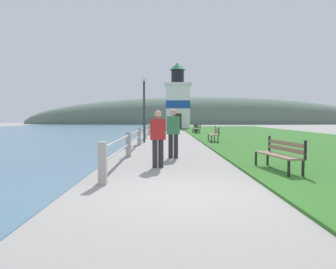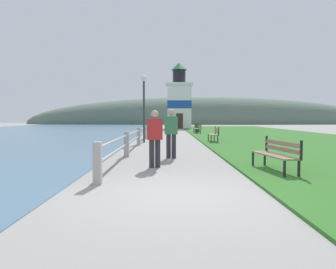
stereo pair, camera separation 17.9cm
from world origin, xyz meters
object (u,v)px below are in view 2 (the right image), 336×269
(person_by_railing, at_px, (154,137))
(trash_bin, at_px, (197,128))
(park_bench_near, at_px, (277,153))
(park_bench_far, at_px, (198,128))
(person_strolling, at_px, (171,132))
(lighthouse, at_px, (179,101))
(park_bench_midway, at_px, (214,133))
(lamp_post, at_px, (144,96))

(person_by_railing, distance_m, trash_bin, 22.25)
(park_bench_near, height_order, person_by_railing, person_by_railing)
(park_bench_far, bearing_deg, person_strolling, 78.44)
(park_bench_far, height_order, person_by_railing, person_by_railing)
(lighthouse, bearing_deg, park_bench_far, -85.14)
(park_bench_midway, relative_size, lamp_post, 0.45)
(park_bench_near, height_order, lighthouse, lighthouse)
(park_bench_midway, bearing_deg, park_bench_far, -88.19)
(park_bench_far, bearing_deg, lamp_post, 64.90)
(person_by_railing, bearing_deg, park_bench_near, -125.72)
(person_strolling, relative_size, person_by_railing, 1.05)
(trash_bin, bearing_deg, lighthouse, 96.12)
(person_strolling, bearing_deg, lighthouse, 11.27)
(park_bench_midway, relative_size, park_bench_far, 1.01)
(park_bench_far, distance_m, person_by_railing, 20.20)
(park_bench_near, distance_m, person_by_railing, 3.47)
(lighthouse, height_order, lamp_post, lighthouse)
(park_bench_near, relative_size, person_by_railing, 1.20)
(park_bench_midway, relative_size, person_strolling, 1.00)
(lighthouse, relative_size, person_strolling, 4.91)
(lighthouse, distance_m, lamp_post, 24.98)
(park_bench_near, xyz_separation_m, lamp_post, (-4.36, 10.52, 2.20))
(park_bench_midway, bearing_deg, lighthouse, -85.39)
(lighthouse, xyz_separation_m, person_by_railing, (-1.88, -34.45, -2.70))
(park_bench_far, xyz_separation_m, lamp_post, (-4.14, -10.30, 2.20))
(lighthouse, relative_size, trash_bin, 10.48)
(park_bench_midway, xyz_separation_m, lamp_post, (-4.15, 0.07, 2.20))
(park_bench_far, relative_size, person_by_railing, 1.05)
(lighthouse, relative_size, lamp_post, 2.22)
(park_bench_near, height_order, lamp_post, lamp_post)
(person_by_railing, bearing_deg, person_strolling, -33.94)
(trash_bin, relative_size, lamp_post, 0.21)
(person_strolling, height_order, person_by_railing, person_strolling)
(trash_bin, xyz_separation_m, lamp_post, (-4.24, -12.36, 2.31))
(park_bench_far, xyz_separation_m, lighthouse, (-1.23, 14.49, 3.08))
(park_bench_midway, bearing_deg, park_bench_near, 92.89)
(trash_bin, bearing_deg, person_by_railing, -98.32)
(trash_bin, distance_m, lamp_post, 13.27)
(park_bench_far, height_order, trash_bin, park_bench_far)
(park_bench_near, height_order, park_bench_far, same)
(trash_bin, bearing_deg, park_bench_midway, -90.41)
(park_bench_near, bearing_deg, lighthouse, -95.28)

